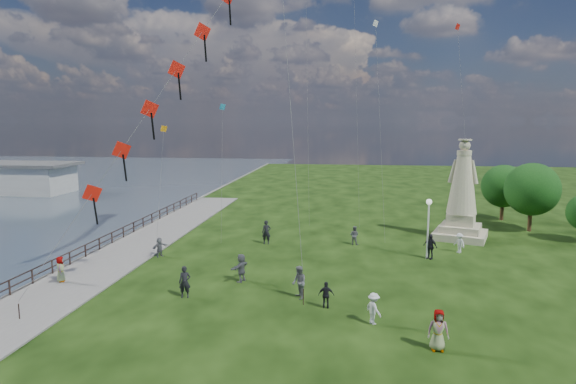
# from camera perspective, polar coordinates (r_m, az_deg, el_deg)

# --- Properties ---
(waterfront) EXTENTS (200.00, 200.00, 1.51)m
(waterfront) POSITION_cam_1_polar(r_m,az_deg,el_deg) (37.39, -22.19, -7.83)
(waterfront) COLOR #35434F
(waterfront) RESTS_ON ground
(statue) EXTENTS (5.31, 5.31, 8.49)m
(statue) POSITION_cam_1_polar(r_m,az_deg,el_deg) (43.57, 19.90, -1.06)
(statue) COLOR tan
(statue) RESTS_ON ground
(lamppost) EXTENTS (0.41, 0.41, 4.43)m
(lamppost) POSITION_cam_1_polar(r_m,az_deg,el_deg) (36.29, 16.32, -2.73)
(lamppost) COLOR silver
(lamppost) RESTS_ON ground
(tree_row) EXTENTS (7.75, 12.28, 6.27)m
(tree_row) POSITION_cam_1_polar(r_m,az_deg,el_deg) (50.08, 26.50, 0.12)
(tree_row) COLOR #382314
(tree_row) RESTS_ON ground
(person_0) EXTENTS (0.74, 0.56, 1.83)m
(person_0) POSITION_cam_1_polar(r_m,az_deg,el_deg) (28.44, -12.13, -10.39)
(person_0) COLOR black
(person_0) RESTS_ON ground
(person_1) EXTENTS (0.90, 1.07, 1.88)m
(person_1) POSITION_cam_1_polar(r_m,az_deg,el_deg) (27.67, 1.32, -10.67)
(person_1) COLOR #595960
(person_1) RESTS_ON ground
(person_2) EXTENTS (1.03, 1.14, 1.59)m
(person_2) POSITION_cam_1_polar(r_m,az_deg,el_deg) (24.85, 10.11, -13.44)
(person_2) COLOR silver
(person_2) RESTS_ON ground
(person_3) EXTENTS (0.87, 0.46, 1.47)m
(person_3) POSITION_cam_1_polar(r_m,az_deg,el_deg) (26.49, 4.56, -12.07)
(person_3) COLOR black
(person_3) RESTS_ON ground
(person_4) EXTENTS (0.92, 0.57, 1.86)m
(person_4) POSITION_cam_1_polar(r_m,az_deg,el_deg) (22.84, 17.37, -15.34)
(person_4) COLOR #595960
(person_4) RESTS_ON ground
(person_5) EXTENTS (1.23, 1.45, 1.46)m
(person_5) POSITION_cam_1_polar(r_m,az_deg,el_deg) (37.15, -14.98, -6.32)
(person_5) COLOR #595960
(person_5) RESTS_ON ground
(person_6) EXTENTS (0.75, 0.53, 1.95)m
(person_6) POSITION_cam_1_polar(r_m,az_deg,el_deg) (39.53, -2.58, -4.79)
(person_6) COLOR black
(person_6) RESTS_ON ground
(person_7) EXTENTS (0.86, 0.70, 1.53)m
(person_7) POSITION_cam_1_polar(r_m,az_deg,el_deg) (39.73, 7.86, -5.10)
(person_7) COLOR #595960
(person_7) RESTS_ON ground
(person_8) EXTENTS (0.98, 1.10, 1.53)m
(person_8) POSITION_cam_1_polar(r_m,az_deg,el_deg) (39.19, 19.64, -5.71)
(person_8) COLOR silver
(person_8) RESTS_ON ground
(person_9) EXTENTS (1.19, 1.13, 1.86)m
(person_9) POSITION_cam_1_polar(r_m,az_deg,el_deg) (36.80, 16.50, -6.20)
(person_9) COLOR black
(person_9) RESTS_ON ground
(person_10) EXTENTS (0.75, 0.91, 1.59)m
(person_10) POSITION_cam_1_polar(r_m,az_deg,el_deg) (33.35, -25.35, -8.42)
(person_10) COLOR #595960
(person_10) RESTS_ON ground
(person_11) EXTENTS (1.26, 1.80, 1.79)m
(person_11) POSITION_cam_1_polar(r_m,az_deg,el_deg) (30.61, -5.57, -8.92)
(person_11) COLOR #595960
(person_11) RESTS_ON ground
(red_kite_train) EXTENTS (10.70, 9.35, 20.07)m
(red_kite_train) POSITION_cam_1_polar(r_m,az_deg,el_deg) (28.66, -13.35, 13.21)
(red_kite_train) COLOR black
(red_kite_train) RESTS_ON ground
(small_kites) EXTENTS (26.13, 16.14, 27.04)m
(small_kites) POSITION_cam_1_polar(r_m,az_deg,el_deg) (45.06, 4.16, 14.30)
(small_kites) COLOR teal
(small_kites) RESTS_ON ground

